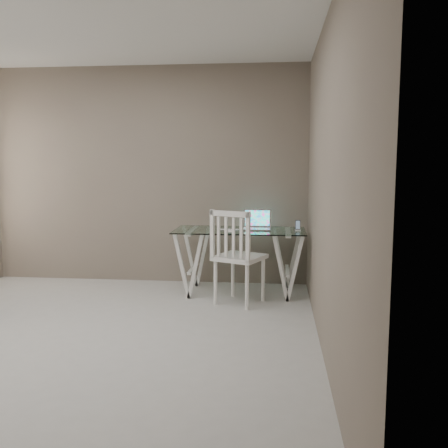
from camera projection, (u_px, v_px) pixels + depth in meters
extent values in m
plane|color=#B4B2AC|center=(83.00, 343.00, 4.22)|extent=(4.50, 4.50, 0.00)
cube|color=white|center=(70.00, 10.00, 3.88)|extent=(4.00, 4.50, 0.02)
cube|color=#75685C|center=(148.00, 176.00, 6.27)|extent=(4.00, 0.02, 2.70)
cube|color=#75685C|center=(327.00, 185.00, 3.84)|extent=(0.02, 4.50, 2.70)
cube|color=silver|center=(240.00, 230.00, 5.73)|extent=(1.50, 0.70, 0.01)
cube|color=white|center=(193.00, 262.00, 5.84)|extent=(0.24, 0.62, 0.72)
cube|color=white|center=(287.00, 264.00, 5.72)|extent=(0.24, 0.62, 0.72)
cube|color=white|center=(240.00, 257.00, 5.37)|extent=(0.62, 0.62, 0.04)
cylinder|color=white|center=(216.00, 283.00, 5.33)|extent=(0.04, 0.04, 0.48)
cylinder|color=white|center=(247.00, 287.00, 5.14)|extent=(0.04, 0.04, 0.48)
cylinder|color=white|center=(233.00, 276.00, 5.66)|extent=(0.04, 0.04, 0.48)
cylinder|color=white|center=(263.00, 280.00, 5.47)|extent=(0.04, 0.04, 0.48)
cube|color=white|center=(230.00, 236.00, 5.15)|extent=(0.44, 0.22, 0.52)
cube|color=silver|center=(257.00, 229.00, 5.76)|extent=(0.32, 0.22, 0.01)
cube|color=#19D899|center=(257.00, 218.00, 5.88)|extent=(0.32, 0.05, 0.21)
cube|color=silver|center=(229.00, 230.00, 5.72)|extent=(0.25, 0.11, 0.01)
ellipsoid|color=white|center=(230.00, 232.00, 5.47)|extent=(0.11, 0.07, 0.04)
cube|color=white|center=(298.00, 230.00, 5.65)|extent=(0.06, 0.06, 0.01)
cube|color=black|center=(298.00, 225.00, 5.65)|extent=(0.05, 0.03, 0.11)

